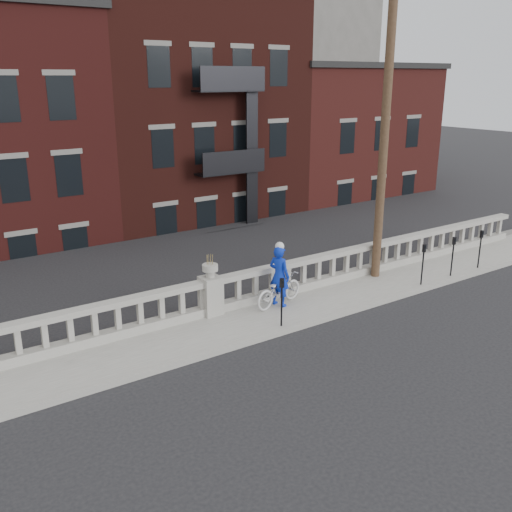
# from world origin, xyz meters

# --- Properties ---
(ground) EXTENTS (120.00, 120.00, 0.00)m
(ground) POSITION_xyz_m (0.00, 0.00, 0.00)
(ground) COLOR black
(ground) RESTS_ON ground
(sidewalk) EXTENTS (32.00, 2.20, 0.15)m
(sidewalk) POSITION_xyz_m (0.00, 3.00, 0.07)
(sidewalk) COLOR gray
(sidewalk) RESTS_ON ground
(balustrade) EXTENTS (28.00, 0.34, 1.03)m
(balustrade) POSITION_xyz_m (0.00, 3.95, 0.64)
(balustrade) COLOR gray
(balustrade) RESTS_ON sidewalk
(planter_pedestal) EXTENTS (0.55, 0.55, 1.76)m
(planter_pedestal) POSITION_xyz_m (0.00, 3.95, 0.83)
(planter_pedestal) COLOR gray
(planter_pedestal) RESTS_ON sidewalk
(lower_level) EXTENTS (80.00, 44.00, 20.80)m
(lower_level) POSITION_xyz_m (0.56, 23.04, 2.63)
(lower_level) COLOR #605E59
(lower_level) RESTS_ON ground
(utility_pole) EXTENTS (1.60, 0.28, 10.00)m
(utility_pole) POSITION_xyz_m (6.20, 3.60, 5.24)
(utility_pole) COLOR #422D1E
(utility_pole) RESTS_ON sidewalk
(parking_meter_a) EXTENTS (0.10, 0.09, 1.36)m
(parking_meter_a) POSITION_xyz_m (1.14, 2.15, 1.00)
(parking_meter_a) COLOR black
(parking_meter_a) RESTS_ON sidewalk
(parking_meter_b) EXTENTS (0.10, 0.09, 1.36)m
(parking_meter_b) POSITION_xyz_m (6.80, 2.15, 1.00)
(parking_meter_b) COLOR black
(parking_meter_b) RESTS_ON sidewalk
(parking_meter_c) EXTENTS (0.10, 0.09, 1.36)m
(parking_meter_c) POSITION_xyz_m (8.30, 2.15, 1.00)
(parking_meter_c) COLOR black
(parking_meter_c) RESTS_ON sidewalk
(parking_meter_d) EXTENTS (0.10, 0.09, 1.36)m
(parking_meter_d) POSITION_xyz_m (9.80, 2.15, 1.00)
(parking_meter_d) COLOR black
(parking_meter_d) RESTS_ON sidewalk
(bicycle) EXTENTS (1.92, 1.02, 0.96)m
(bicycle) POSITION_xyz_m (1.98, 3.40, 0.63)
(bicycle) COLOR silver
(bicycle) RESTS_ON sidewalk
(cyclist) EXTENTS (0.63, 0.77, 1.82)m
(cyclist) POSITION_xyz_m (1.96, 3.36, 1.06)
(cyclist) COLOR #0B27B0
(cyclist) RESTS_ON sidewalk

